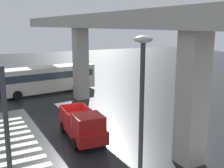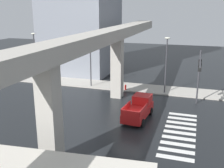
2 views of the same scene
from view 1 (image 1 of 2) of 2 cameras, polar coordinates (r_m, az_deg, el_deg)
ground_plane at (r=21.15m, az=-7.31°, el=-9.01°), size 120.00×120.00×0.00m
crosswalk_stripes at (r=20.12m, az=-19.77°, el=-10.78°), size 9.35×2.80×0.01m
elevated_overpass at (r=21.30m, az=1.47°, el=11.20°), size 50.52×2.24×8.50m
pickup_truck at (r=18.74m, az=-6.00°, el=-8.57°), size 5.23×2.39×2.08m
city_bus at (r=32.12m, az=-13.14°, el=1.24°), size 3.54×10.99×2.99m
traffic_signal_mast at (r=12.22m, az=-22.14°, el=-3.92°), size 6.49×0.32×6.20m
street_lamp_near_corner at (r=9.47m, az=6.08°, el=-6.53°), size 0.44×0.70×7.24m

